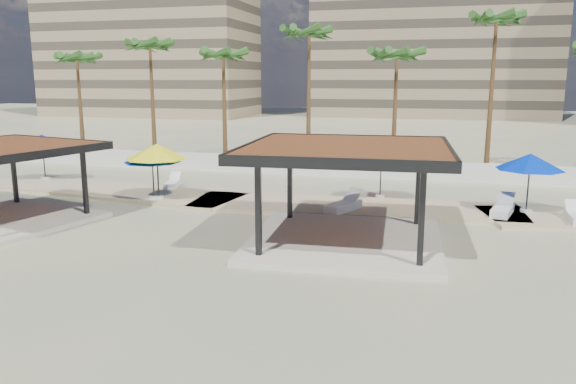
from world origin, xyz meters
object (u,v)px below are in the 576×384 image
lounger_b (344,206)px  pavilion_central (346,185)px  lounger_a (173,183)px  lounger_c (503,210)px  umbrella_c (381,157)px  lounger_d (576,217)px  umbrella_a (42,141)px

lounger_b → pavilion_central: bearing=-147.0°
lounger_a → lounger_c: size_ratio=0.82×
umbrella_c → lounger_b: (-1.34, -3.35, -1.91)m
pavilion_central → lounger_d: (9.25, 5.39, -1.94)m
umbrella_a → lounger_d: size_ratio=1.66×
lounger_a → pavilion_central: bearing=-138.7°
umbrella_a → lounger_a: (8.69, -0.12, -2.19)m
lounger_a → lounger_c: 17.78m
umbrella_a → lounger_d: (29.30, -2.72, -2.18)m
umbrella_a → lounger_b: (19.19, -3.35, -2.15)m
lounger_c → pavilion_central: bearing=146.9°
lounger_d → pavilion_central: bearing=119.0°
umbrella_a → lounger_a: umbrella_a is taller
umbrella_a → lounger_b: umbrella_a is taller
lounger_a → lounger_b: lounger_b is taller
pavilion_central → lounger_d: 10.88m
pavilion_central → lounger_b: size_ratio=3.28×
umbrella_a → lounger_d: 29.51m
lounger_b → lounger_d: lounger_b is taller
pavilion_central → lounger_c: pavilion_central is taller
umbrella_c → lounger_c: (5.81, -2.28, -1.91)m
lounger_a → lounger_c: (17.64, -2.16, 0.04)m
umbrella_a → lounger_c: bearing=-4.9°
pavilion_central → lounger_d: pavilion_central is taller
lounger_c → lounger_d: (2.97, -0.44, -0.03)m
lounger_a → lounger_b: bearing=-120.7°
lounger_a → lounger_b: 10.98m
umbrella_a → lounger_c: (26.33, -2.28, -2.15)m
pavilion_central → lounger_c: 8.78m
lounger_c → umbrella_c: bearing=82.6°
umbrella_c → lounger_d: 9.39m
umbrella_a → pavilion_central: bearing=-22.0°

